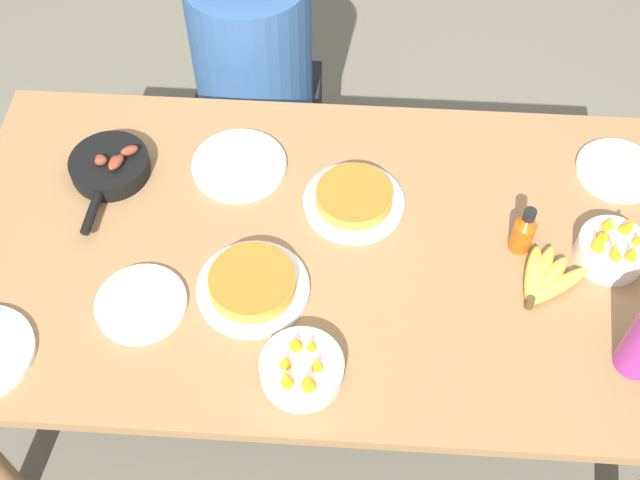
# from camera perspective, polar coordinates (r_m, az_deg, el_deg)

# --- Properties ---
(ground_plane) EXTENTS (14.00, 14.00, 0.00)m
(ground_plane) POSITION_cam_1_polar(r_m,az_deg,el_deg) (2.58, 0.00, -9.67)
(ground_plane) COLOR #666051
(dining_table) EXTENTS (1.80, 0.99, 0.71)m
(dining_table) POSITION_cam_1_polar(r_m,az_deg,el_deg) (2.03, 0.00, -1.82)
(dining_table) COLOR olive
(dining_table) RESTS_ON ground_plane
(banana_bunch) EXTENTS (0.18, 0.19, 0.04)m
(banana_bunch) POSITION_cam_1_polar(r_m,az_deg,el_deg) (1.96, 15.68, -2.73)
(banana_bunch) COLOR gold
(banana_bunch) RESTS_ON dining_table
(skillet) EXTENTS (0.21, 0.33, 0.08)m
(skillet) POSITION_cam_1_polar(r_m,az_deg,el_deg) (2.15, -14.72, 5.03)
(skillet) COLOR black
(skillet) RESTS_ON dining_table
(frittata_plate_center) EXTENTS (0.26, 0.26, 0.05)m
(frittata_plate_center) POSITION_cam_1_polar(r_m,az_deg,el_deg) (2.02, 2.43, 2.95)
(frittata_plate_center) COLOR silver
(frittata_plate_center) RESTS_ON dining_table
(frittata_plate_side) EXTENTS (0.27, 0.27, 0.06)m
(frittata_plate_side) POSITION_cam_1_polar(r_m,az_deg,el_deg) (1.88, -4.83, -3.17)
(frittata_plate_side) COLOR silver
(frittata_plate_side) RESTS_ON dining_table
(empty_plate_far_left) EXTENTS (0.25, 0.25, 0.02)m
(empty_plate_far_left) POSITION_cam_1_polar(r_m,az_deg,el_deg) (2.13, -5.76, 5.31)
(empty_plate_far_left) COLOR silver
(empty_plate_far_left) RESTS_ON dining_table
(empty_plate_far_right) EXTENTS (0.21, 0.21, 0.02)m
(empty_plate_far_right) POSITION_cam_1_polar(r_m,az_deg,el_deg) (1.91, -12.62, -4.44)
(empty_plate_far_right) COLOR silver
(empty_plate_far_right) RESTS_ON dining_table
(empty_plate_mid_edge) EXTENTS (0.21, 0.21, 0.02)m
(empty_plate_mid_edge) POSITION_cam_1_polar(r_m,az_deg,el_deg) (2.24, 20.40, 4.67)
(empty_plate_mid_edge) COLOR silver
(empty_plate_mid_edge) RESTS_ON dining_table
(fruit_bowl_mango) EXTENTS (0.18, 0.18, 0.11)m
(fruit_bowl_mango) POSITION_cam_1_polar(r_m,az_deg,el_deg) (1.76, -1.32, -9.13)
(fruit_bowl_mango) COLOR silver
(fruit_bowl_mango) RESTS_ON dining_table
(fruit_bowl_citrus) EXTENTS (0.17, 0.17, 0.12)m
(fruit_bowl_citrus) POSITION_cam_1_polar(r_m,az_deg,el_deg) (2.03, 20.05, -0.56)
(fruit_bowl_citrus) COLOR silver
(fruit_bowl_citrus) RESTS_ON dining_table
(hot_sauce_bottle) EXTENTS (0.05, 0.05, 0.14)m
(hot_sauce_bottle) POSITION_cam_1_polar(r_m,az_deg,el_deg) (1.97, 14.29, 0.59)
(hot_sauce_bottle) COLOR #C64C0F
(hot_sauce_bottle) RESTS_ON dining_table
(person_figure) EXTENTS (0.41, 0.41, 1.16)m
(person_figure) POSITION_cam_1_polar(r_m,az_deg,el_deg) (2.68, -4.62, 10.55)
(person_figure) COLOR black
(person_figure) RESTS_ON ground_plane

